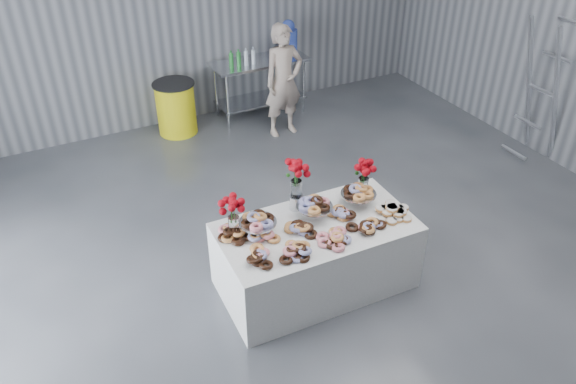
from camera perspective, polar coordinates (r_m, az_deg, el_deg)
name	(u,v)px	position (r m, az deg, el deg)	size (l,w,h in m)	color
ground	(343,291)	(5.83, 5.57, -10.01)	(9.00, 9.00, 0.00)	#36383D
room_walls	(326,40)	(4.35, 3.85, 15.17)	(8.04, 9.04, 4.02)	gray
display_table	(316,256)	(5.65, 2.83, -6.49)	(1.90, 1.00, 0.75)	white
prep_table	(260,77)	(8.96, -2.88, 11.55)	(1.50, 0.60, 0.90)	silver
donut_mounds	(319,225)	(5.35, 3.22, -3.38)	(1.80, 0.80, 0.09)	#DF8B51
cake_stand_left	(258,221)	(5.25, -3.11, -2.94)	(0.36, 0.36, 0.17)	silver
cake_stand_mid	(314,205)	(5.45, 2.70, -1.30)	(0.36, 0.36, 0.17)	silver
cake_stand_right	(359,192)	(5.67, 7.18, -0.04)	(0.36, 0.36, 0.17)	silver
danish_pile	(391,210)	(5.61, 10.45, -1.81)	(0.48, 0.48, 0.11)	silver
bouquet_left	(233,207)	(5.17, -5.64, -1.52)	(0.26, 0.26, 0.42)	white
bouquet_right	(365,169)	(5.76, 7.78, 2.37)	(0.26, 0.26, 0.42)	white
bouquet_center	(296,176)	(5.43, 0.85, 1.59)	(0.26, 0.26, 0.57)	silver
water_jug	(288,39)	(8.97, 0.03, 15.25)	(0.28, 0.28, 0.55)	blue
drink_bottles	(242,57)	(8.60, -4.66, 13.48)	(0.54, 0.08, 0.27)	#268C33
person	(284,81)	(8.28, -0.45, 11.21)	(0.60, 0.40, 1.66)	#CC8C93
trash_barrel	(176,108)	(8.62, -11.30, 8.37)	(0.62, 0.62, 0.79)	yellow
stepladder	(542,90)	(8.27, 24.37, 9.38)	(0.24, 0.50, 2.00)	silver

